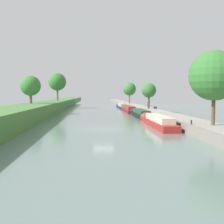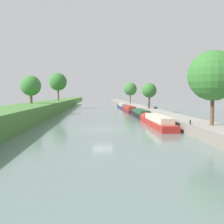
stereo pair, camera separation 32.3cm
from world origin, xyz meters
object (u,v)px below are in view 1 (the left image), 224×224
narrowboat_navy (121,106)px  mooring_bollard_near (191,122)px  person_walking (148,105)px  narrowboat_red (156,121)px  narrowboat_black (140,114)px  narrowboat_maroon (128,109)px  park_bench (155,107)px  mooring_bollard_far (124,103)px

narrowboat_navy → mooring_bollard_near: size_ratio=36.13×
person_walking → narrowboat_red: bearing=-99.3°
narrowboat_black → narrowboat_maroon: 14.53m
narrowboat_red → narrowboat_navy: size_ratio=0.88×
narrowboat_black → narrowboat_red: bearing=-91.0°
narrowboat_maroon → park_bench: 8.58m
park_bench → narrowboat_red: bearing=-103.3°
mooring_bollard_near → mooring_bollard_far: same height
narrowboat_red → narrowboat_black: (0.24, 14.27, -0.03)m
narrowboat_black → mooring_bollard_far: bearing=87.4°
narrowboat_maroon → narrowboat_red: bearing=-90.0°
park_bench → narrowboat_maroon: bearing=127.6°
narrowboat_navy → mooring_bollard_far: (1.90, 7.55, 0.69)m
narrowboat_navy → mooring_bollard_far: 7.81m
narrowboat_red → person_walking: size_ratio=8.64×
narrowboat_navy → person_walking: size_ratio=9.80×
narrowboat_black → mooring_bollard_far: (1.77, 39.32, 0.70)m
narrowboat_red → mooring_bollard_near: bearing=-74.9°
mooring_bollard_near → park_bench: park_bench is taller
narrowboat_navy → mooring_bollard_near: mooring_bollard_near is taller
narrowboat_navy → park_bench: bearing=-78.1°
narrowboat_red → person_walking: (3.82, 23.36, 1.31)m
narrowboat_black → person_walking: bearing=68.5°
narrowboat_red → mooring_bollard_near: narrowboat_red is taller
narrowboat_maroon → park_bench: park_bench is taller
narrowboat_navy → mooring_bollard_far: size_ratio=36.13×
person_walking → mooring_bollard_near: bearing=-93.4°
person_walking → park_bench: person_walking is taller
narrowboat_black → park_bench: size_ratio=9.47×
narrowboat_red → mooring_bollard_far: narrowboat_red is taller
narrowboat_navy → mooring_bollard_far: mooring_bollard_far is taller
person_walking → mooring_bollard_far: (-1.81, 30.23, -0.65)m
narrowboat_red → mooring_bollard_near: size_ratio=31.87×
narrowboat_maroon → mooring_bollard_near: bearing=-86.8°
mooring_bollard_far → park_bench: park_bench is taller
narrowboat_red → person_walking: person_walking is taller
park_bench → person_walking: bearing=135.9°
narrowboat_maroon → narrowboat_navy: size_ratio=0.94×
person_walking → mooring_bollard_far: bearing=93.4°
narrowboat_black → mooring_bollard_far: 39.37m
narrowboat_navy → person_walking: person_walking is taller
person_walking → park_bench: size_ratio=1.11×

